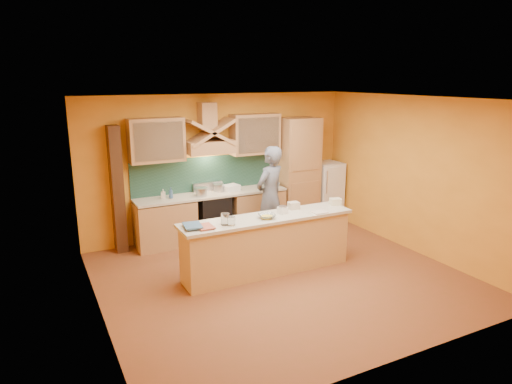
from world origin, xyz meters
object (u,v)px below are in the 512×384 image
person (270,196)px  kitchen_scale (283,210)px  stove (213,216)px  mixing_bowl (267,216)px  fridge (326,191)px

person → kitchen_scale: (-0.36, -1.09, 0.06)m
stove → mixing_bowl: 2.05m
stove → mixing_bowl: size_ratio=3.38×
stove → mixing_bowl: (0.15, -1.97, 0.53)m
fridge → kitchen_scale: fridge is taller
stove → fridge: 2.71m
mixing_bowl → person: bearing=59.3°
person → stove: bearing=-65.7°
person → kitchen_scale: person is taller
kitchen_scale → fridge: bearing=22.7°
stove → person: 1.26m
stove → person: size_ratio=0.48×
stove → person: person is taller
fridge → person: person is taller
mixing_bowl → fridge: bearing=37.7°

